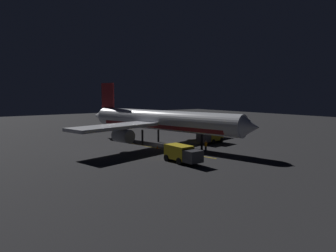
# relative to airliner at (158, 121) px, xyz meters

# --- Properties ---
(ground_plane) EXTENTS (180.00, 180.00, 0.20)m
(ground_plane) POSITION_rel_airliner_xyz_m (-0.13, 0.61, -4.26)
(ground_plane) COLOR #28282B
(apron_guide_stripe) EXTENTS (3.36, 19.77, 0.01)m
(apron_guide_stripe) POSITION_rel_airliner_xyz_m (1.94, 4.61, -4.15)
(apron_guide_stripe) COLOR gold
(apron_guide_stripe) RESTS_ON ground_plane
(airliner) EXTENTS (33.22, 36.92, 11.06)m
(airliner) POSITION_rel_airliner_xyz_m (0.00, 0.00, 0.00)
(airliner) COLOR silver
(airliner) RESTS_ON ground_plane
(baggage_truck) EXTENTS (2.38, 5.57, 2.25)m
(baggage_truck) POSITION_rel_airliner_xyz_m (5.78, 13.57, -2.99)
(baggage_truck) COLOR gold
(baggage_truck) RESTS_ON ground_plane
(catering_truck) EXTENTS (5.96, 3.18, 2.65)m
(catering_truck) POSITION_rel_airliner_xyz_m (-8.59, 4.30, -2.83)
(catering_truck) COLOR gold
(catering_truck) RESTS_ON ground_plane
(ground_crew_worker) EXTENTS (0.40, 0.40, 1.74)m
(ground_crew_worker) POSITION_rel_airliner_xyz_m (-2.04, 9.82, -3.27)
(ground_crew_worker) COLOR black
(ground_crew_worker) RESTS_ON ground_plane
(traffic_cone_near_left) EXTENTS (0.50, 0.50, 0.55)m
(traffic_cone_near_left) POSITION_rel_airliner_xyz_m (2.64, 3.46, -3.91)
(traffic_cone_near_left) COLOR #EA590F
(traffic_cone_near_left) RESTS_ON ground_plane
(traffic_cone_near_right) EXTENTS (0.50, 0.50, 0.55)m
(traffic_cone_near_right) POSITION_rel_airliner_xyz_m (-1.91, 7.07, -3.91)
(traffic_cone_near_right) COLOR #EA590F
(traffic_cone_near_right) RESTS_ON ground_plane
(traffic_cone_under_wing) EXTENTS (0.50, 0.50, 0.55)m
(traffic_cone_under_wing) POSITION_rel_airliner_xyz_m (-1.07, 5.19, -3.91)
(traffic_cone_under_wing) COLOR #EA590F
(traffic_cone_under_wing) RESTS_ON ground_plane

